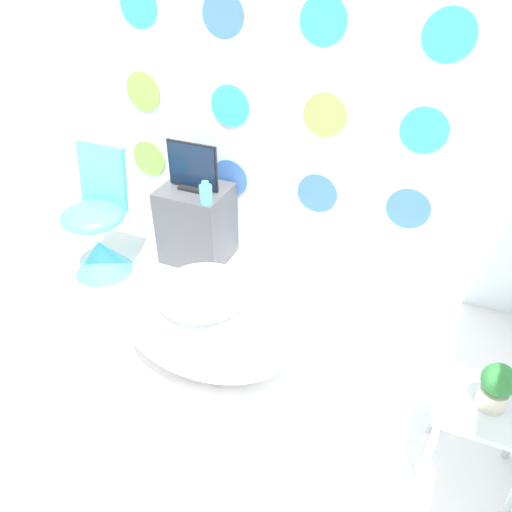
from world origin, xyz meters
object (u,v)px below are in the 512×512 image
vase (206,194)px  potted_plant_left (497,386)px  bathtub (206,326)px  chair (99,236)px  tv (193,169)px

vase → potted_plant_left: vase is taller
potted_plant_left → vase: bearing=153.5°
bathtub → potted_plant_left: potted_plant_left is taller
bathtub → chair: chair is taller
bathtub → vase: vase is taller
bathtub → potted_plant_left: (1.40, -0.13, 0.31)m
bathtub → tv: 1.15m
chair → vase: chair is taller
tv → chair: bearing=-142.0°
bathtub → tv: size_ratio=2.73×
bathtub → chair: (-1.10, 0.48, 0.02)m
bathtub → tv: tv is taller
chair → potted_plant_left: (2.50, -0.62, 0.29)m
chair → potted_plant_left: size_ratio=4.11×
tv → potted_plant_left: size_ratio=1.71×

